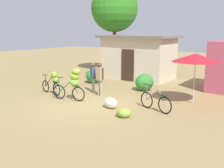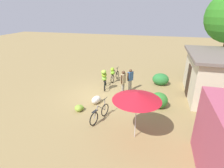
% 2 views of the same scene
% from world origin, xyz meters
% --- Properties ---
extents(ground_plane, '(60.00, 60.00, 0.00)m').
position_xyz_m(ground_plane, '(0.00, 0.00, 0.00)').
color(ground_plane, '#957D4D').
extents(building_low, '(4.89, 3.08, 2.83)m').
position_xyz_m(building_low, '(-1.50, 6.76, 1.44)').
color(building_low, beige).
rests_on(building_low, ground).
extents(hedge_bush_front_left, '(0.99, 1.18, 0.86)m').
position_xyz_m(hedge_bush_front_left, '(-2.81, 3.78, 0.43)').
color(hedge_bush_front_left, '#2C7A37').
rests_on(hedge_bush_front_left, ground).
extents(hedge_bush_front_right, '(0.95, 1.01, 0.89)m').
position_xyz_m(hedge_bush_front_right, '(0.69, 3.71, 0.45)').
color(hedge_bush_front_right, '#348130').
rests_on(hedge_bush_front_right, ground).
extents(market_umbrella, '(2.01, 2.01, 2.19)m').
position_xyz_m(market_umbrella, '(3.64, 2.77, 2.01)').
color(market_umbrella, beige).
rests_on(market_umbrella, ground).
extents(bicycle_leftmost, '(1.62, 0.43, 1.18)m').
position_xyz_m(bicycle_leftmost, '(-2.52, 0.26, 0.67)').
color(bicycle_leftmost, black).
rests_on(bicycle_leftmost, ground).
extents(bicycle_near_pile, '(1.66, 0.48, 1.50)m').
position_xyz_m(bicycle_near_pile, '(-0.89, 0.02, 0.91)').
color(bicycle_near_pile, black).
rests_on(bicycle_near_pile, ground).
extents(bicycle_center_loaded, '(1.60, 0.51, 1.00)m').
position_xyz_m(bicycle_center_loaded, '(2.77, 0.87, 0.37)').
color(bicycle_center_loaded, black).
rests_on(bicycle_center_loaded, ground).
extents(banana_pile_on_ground, '(0.65, 0.64, 0.35)m').
position_xyz_m(banana_pile_on_ground, '(2.19, -0.52, 0.16)').
color(banana_pile_on_ground, '#72A82F').
rests_on(banana_pile_on_ground, ground).
extents(produce_sack, '(0.80, 0.62, 0.44)m').
position_xyz_m(produce_sack, '(1.13, 0.10, 0.22)').
color(produce_sack, silver).
rests_on(produce_sack, ground).
extents(person_vendor, '(0.50, 0.39, 1.55)m').
position_xyz_m(person_vendor, '(-1.20, 1.75, 0.94)').
color(person_vendor, gray).
rests_on(person_vendor, ground).
extents(person_bystander, '(0.56, 0.30, 1.63)m').
position_xyz_m(person_bystander, '(-0.48, 1.41, 1.00)').
color(person_bystander, gray).
rests_on(person_bystander, ground).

